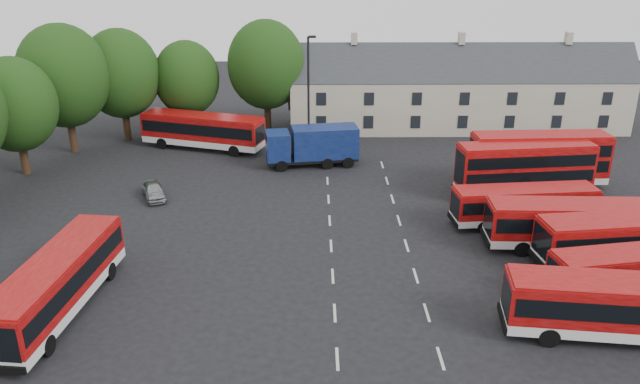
{
  "coord_description": "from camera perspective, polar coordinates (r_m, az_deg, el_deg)",
  "views": [
    {
      "loc": [
        -1.05,
        -34.83,
        18.74
      ],
      "look_at": [
        -0.7,
        6.07,
        2.2
      ],
      "focal_mm": 35.0,
      "sensor_mm": 36.0,
      "label": 1
    }
  ],
  "objects": [
    {
      "name": "bus_dd_north",
      "position": [
        53.34,
        19.4,
        3.06
      ],
      "size": [
        10.98,
        2.93,
        4.47
      ],
      "rotation": [
        0.0,
        0.0,
        0.04
      ],
      "color": "silver",
      "rests_on": "ground"
    },
    {
      "name": "terrace_houses",
      "position": [
        68.19,
        12.42,
        8.91
      ],
      "size": [
        35.7,
        7.13,
        10.06
      ],
      "color": "beige",
      "rests_on": "ground"
    },
    {
      "name": "bus_row_e",
      "position": [
        45.87,
        18.19,
        -0.95
      ],
      "size": [
        10.17,
        3.18,
        2.83
      ],
      "rotation": [
        0.0,
        0.0,
        0.09
      ],
      "color": "silver",
      "rests_on": "ground"
    },
    {
      "name": "ground",
      "position": [
        39.56,
        1.09,
        -6.26
      ],
      "size": [
        140.0,
        140.0,
        0.0
      ],
      "primitive_type": "plane",
      "color": "black",
      "rests_on": "ground"
    },
    {
      "name": "silver_car",
      "position": [
        50.28,
        -14.97,
        0.13
      ],
      "size": [
        2.8,
        4.0,
        1.27
      ],
      "primitive_type": "imported",
      "rotation": [
        0.0,
        0.0,
        0.39
      ],
      "color": "#98999F",
      "rests_on": "ground"
    },
    {
      "name": "bus_west",
      "position": [
        36.29,
        -22.91,
        -7.45
      ],
      "size": [
        3.84,
        11.7,
        3.25
      ],
      "rotation": [
        0.0,
        0.0,
        1.46
      ],
      "color": "silver",
      "rests_on": "ground"
    },
    {
      "name": "lamppost",
      "position": [
        55.39,
        -1.03,
        8.72
      ],
      "size": [
        0.78,
        0.42,
        11.25
      ],
      "rotation": [
        0.0,
        0.0,
        0.23
      ],
      "color": "black",
      "rests_on": "ground"
    },
    {
      "name": "box_truck",
      "position": [
        55.32,
        -0.62,
        4.38
      ],
      "size": [
        8.34,
        3.65,
        3.53
      ],
      "rotation": [
        0.0,
        0.0,
        0.14
      ],
      "color": "black",
      "rests_on": "ground"
    },
    {
      "name": "lane_markings",
      "position": [
        41.47,
        4.49,
        -4.91
      ],
      "size": [
        5.15,
        33.8,
        0.01
      ],
      "color": "beige",
      "rests_on": "ground"
    },
    {
      "name": "bus_dd_south",
      "position": [
        50.92,
        18.22,
        2.22
      ],
      "size": [
        10.68,
        3.5,
        4.3
      ],
      "rotation": [
        0.0,
        0.0,
        0.11
      ],
      "color": "silver",
      "rests_on": "ground"
    },
    {
      "name": "bus_north",
      "position": [
        60.98,
        -10.68,
        5.72
      ],
      "size": [
        12.15,
        6.28,
        3.36
      ],
      "rotation": [
        0.0,
        0.0,
        -0.32
      ],
      "color": "silver",
      "rests_on": "ground"
    },
    {
      "name": "treeline",
      "position": [
        58.91,
        -20.26,
        8.86
      ],
      "size": [
        29.92,
        32.59,
        12.01
      ],
      "color": "black",
      "rests_on": "ground"
    },
    {
      "name": "bus_row_b",
      "position": [
        39.31,
        27.17,
        -6.27
      ],
      "size": [
        10.39,
        3.96,
        2.87
      ],
      "rotation": [
        0.0,
        0.0,
        0.17
      ],
      "color": "silver",
      "rests_on": "ground"
    },
    {
      "name": "bus_row_d",
      "position": [
        43.43,
        22.42,
        -2.53
      ],
      "size": [
        11.46,
        3.07,
        3.21
      ],
      "rotation": [
        0.0,
        0.0,
        -0.04
      ],
      "color": "silver",
      "rests_on": "ground"
    },
    {
      "name": "bus_row_a",
      "position": [
        34.9,
        26.06,
        -9.23
      ],
      "size": [
        11.71,
        4.07,
        3.24
      ],
      "rotation": [
        0.0,
        0.0,
        -0.13
      ],
      "color": "silver",
      "rests_on": "ground"
    },
    {
      "name": "bus_row_c",
      "position": [
        42.59,
        26.53,
        -3.7
      ],
      "size": [
        11.64,
        3.87,
        3.23
      ],
      "rotation": [
        0.0,
        0.0,
        0.11
      ],
      "color": "silver",
      "rests_on": "ground"
    }
  ]
}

